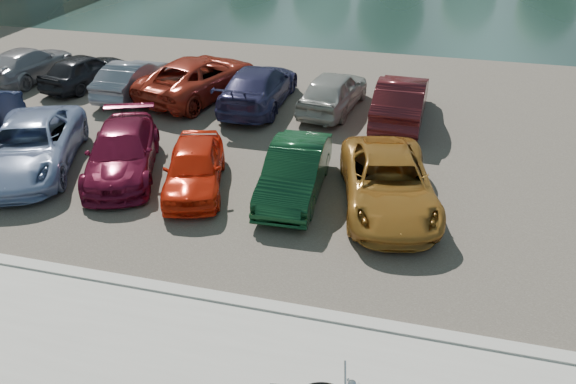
# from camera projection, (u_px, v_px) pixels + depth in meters

# --- Properties ---
(kerb) EXTENTS (60.00, 0.30, 0.14)m
(kerb) POSITION_uv_depth(u_px,v_px,m) (285.00, 310.00, 10.98)
(kerb) COLOR #ADABA2
(kerb) RESTS_ON ground
(parking_lot) EXTENTS (60.00, 18.00, 0.04)m
(parking_lot) POSITION_uv_depth(u_px,v_px,m) (353.00, 130.00, 18.53)
(parking_lot) COLOR #48423A
(parking_lot) RESTS_ON ground
(car_2) EXTENTS (4.00, 5.55, 1.40)m
(car_2) POSITION_uv_depth(u_px,v_px,m) (30.00, 146.00, 15.83)
(car_2) COLOR #8598C2
(car_2) RESTS_ON parking_lot
(car_3) EXTENTS (3.24, 4.76, 1.28)m
(car_3) POSITION_uv_depth(u_px,v_px,m) (122.00, 152.00, 15.64)
(car_3) COLOR maroon
(car_3) RESTS_ON parking_lot
(car_4) EXTENTS (2.49, 3.95, 1.25)m
(car_4) POSITION_uv_depth(u_px,v_px,m) (194.00, 167.00, 14.89)
(car_4) COLOR red
(car_4) RESTS_ON parking_lot
(car_5) EXTENTS (1.54, 4.04, 1.31)m
(car_5) POSITION_uv_depth(u_px,v_px,m) (295.00, 171.00, 14.61)
(car_5) COLOR #0F381E
(car_5) RESTS_ON parking_lot
(car_6) EXTENTS (3.16, 5.11, 1.32)m
(car_6) POSITION_uv_depth(u_px,v_px,m) (388.00, 183.00, 14.08)
(car_6) COLOR #A56D26
(car_6) RESTS_ON parking_lot
(car_7) EXTENTS (2.02, 4.47, 1.27)m
(car_7) POSITION_uv_depth(u_px,v_px,m) (29.00, 64.00, 22.56)
(car_7) COLOR gray
(car_7) RESTS_ON parking_lot
(car_8) EXTENTS (2.24, 3.99, 1.28)m
(car_8) POSITION_uv_depth(u_px,v_px,m) (84.00, 70.00, 21.85)
(car_8) COLOR black
(car_8) RESTS_ON parking_lot
(car_9) EXTENTS (1.41, 3.93, 1.29)m
(car_9) POSITION_uv_depth(u_px,v_px,m) (132.00, 78.00, 21.01)
(car_9) COLOR slate
(car_9) RESTS_ON parking_lot
(car_10) EXTENTS (3.77, 5.77, 1.47)m
(car_10) POSITION_uv_depth(u_px,v_px,m) (199.00, 77.00, 20.87)
(car_10) COLOR #9F2A1A
(car_10) RESTS_ON parking_lot
(car_11) EXTENTS (2.03, 4.94, 1.43)m
(car_11) POSITION_uv_depth(u_px,v_px,m) (258.00, 86.00, 20.03)
(car_11) COLOR #2B2B53
(car_11) RESTS_ON parking_lot
(car_12) EXTENTS (2.20, 4.26, 1.39)m
(car_12) POSITION_uv_depth(u_px,v_px,m) (333.00, 91.00, 19.69)
(car_12) COLOR #A2A39E
(car_12) RESTS_ON parking_lot
(car_13) EXTENTS (1.71, 4.57, 1.49)m
(car_13) POSITION_uv_depth(u_px,v_px,m) (401.00, 99.00, 18.83)
(car_13) COLOR #471317
(car_13) RESTS_ON parking_lot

